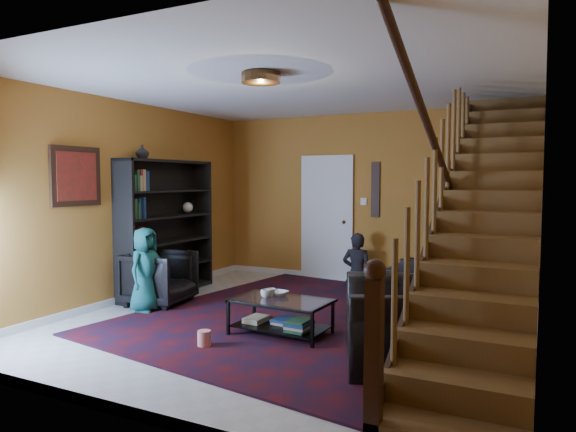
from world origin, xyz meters
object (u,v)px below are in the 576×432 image
Objects in this scene: bookshelf at (167,230)px; armchair_right at (404,324)px; coffee_table at (281,315)px; armchair_left at (160,278)px; sofa at (456,278)px.

bookshelf reaches higher than armchair_right.
bookshelf reaches higher than coffee_table.
armchair_left is 0.69× the size of armchair_right.
bookshelf is 0.92m from armchair_left.
coffee_table is at bearing 66.59° from sofa.
armchair_left is at bearing -123.89° from armchair_right.
bookshelf is 1.05× the size of sofa.
sofa is 3.11m from armchair_right.
sofa is 1.62× the size of armchair_right.
bookshelf reaches higher than sofa.
armchair_right is at bearing 93.42° from sofa.
sofa is (3.90, 1.70, -0.69)m from bookshelf.
armchair_right is 1.08× the size of coffee_table.
sofa is 3.15m from coffee_table.
sofa is at bearing -63.64° from armchair_left.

